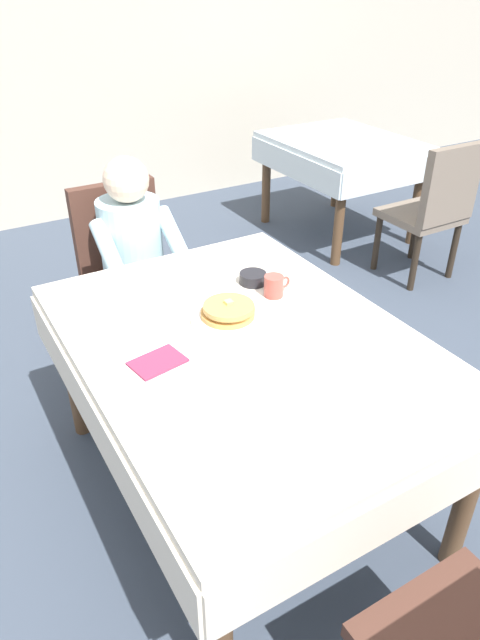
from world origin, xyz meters
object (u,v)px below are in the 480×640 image
Objects in this scene: knife_right_of_plate at (275,308)px; spoon_near_edge at (267,362)px; background_chair_empty at (434,205)px; fork_left_of_plate at (184,336)px; syrup_pitcher at (149,306)px; bowl_butter at (253,278)px; background_table_far at (342,155)px; dining_table_main at (244,359)px; chair_diner at (126,264)px; diner_person at (135,251)px; plate_breakfast at (229,318)px; breakfast_stack at (228,310)px; cup_coffee at (274,286)px.

spoon_near_edge is at bearing 138.98° from knife_right_of_plate.
fork_left_of_plate is at bearing -158.32° from background_chair_empty.
syrup_pitcher is at bearing -163.21° from background_chair_empty.
background_table_far is (1.77, 1.60, -0.14)m from bowl_butter.
bowl_butter is at bearing -137.90° from background_table_far.
chair_diner reaches higher than dining_table_main.
fork_left_of_plate is (-0.16, -1.06, 0.21)m from chair_diner.
knife_right_of_plate is (0.38, -0.00, 0.00)m from fork_left_of_plate.
plate_breakfast is at bearing 91.65° from diner_person.
chair_diner is 0.83× the size of diner_person.
spoon_near_edge is 0.13× the size of background_table_far.
fork_left_of_plate is 0.32m from spoon_near_edge.
plate_breakfast reaches higher than dining_table_main.
breakfast_stack is 2.51× the size of syrup_pitcher.
cup_coffee reaches higher than plate_breakfast.
cup_coffee is at bearing -81.70° from fork_left_of_plate.
spoon_near_edge is 2.33m from background_chair_empty.
background_chair_empty is (2.00, 0.85, -0.25)m from breakfast_stack.
dining_table_main is at bearing -96.10° from plate_breakfast.
knife_right_of_plate is 0.18× the size of background_table_far.
knife_right_of_plate is (-0.05, -0.09, -0.04)m from cup_coffee.
cup_coffee is 1.94m from background_chair_empty.
chair_diner is 0.83× the size of background_table_far.
fork_left_of_plate is 0.38m from knife_right_of_plate.
breakfast_stack is 0.22× the size of background_chair_empty.
background_chair_empty reaches higher than knife_right_of_plate.
background_table_far is (2.02, 2.09, -0.12)m from spoon_near_edge.
background_chair_empty is (1.99, 0.85, -0.22)m from plate_breakfast.
spoon_near_edge is (-0.26, -0.36, -0.04)m from cup_coffee.
knife_right_of_plate is at bearing -119.97° from cup_coffee.
breakfast_stack is at bearing 91.57° from diner_person.
cup_coffee is at bearing 37.99° from dining_table_main.
background_chair_empty reaches higher than syrup_pitcher.
bowl_butter is at bearing -65.38° from fork_left_of_plate.
dining_table_main is 7.62× the size of knife_right_of_plate.
plate_breakfast is 1.56× the size of fork_left_of_plate.
chair_diner is 8.45× the size of bowl_butter.
plate_breakfast is 0.30m from bowl_butter.
spoon_near_edge is at bearing 90.05° from chair_diner.
diner_person is at bearing 90.64° from dining_table_main.
dining_table_main is 0.16m from plate_breakfast.
plate_breakfast is 0.25m from cup_coffee.
breakfast_stack is 0.18× the size of background_table_far.
diner_person reaches higher than background_table_far.
background_chair_empty is at bearing 16.79° from syrup_pitcher.
plate_breakfast is 2.18m from background_chair_empty.
knife_right_of_plate is (0.43, -0.20, -0.04)m from syrup_pitcher.
breakfast_stack is 0.25m from cup_coffee.
plate_breakfast is 3.50× the size of syrup_pitcher.
cup_coffee reaches higher than breakfast_stack.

